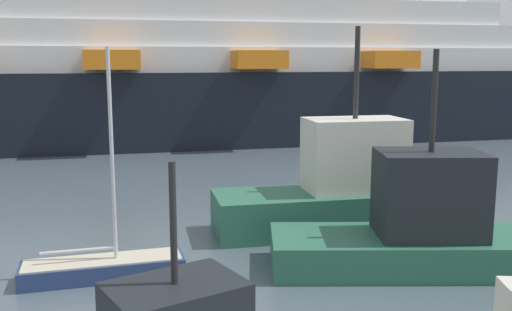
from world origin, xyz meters
TOP-DOWN VIEW (x-y plane):
  - sailboat_2 at (-6.47, 10.78)m, footprint 4.44×1.23m
  - fishing_boat_0 at (2.33, 9.02)m, footprint 8.59×4.83m
  - fishing_boat_1 at (1.94, 13.18)m, footprint 9.17×3.33m

SIDE VIEW (x-z plane):
  - sailboat_2 at x=-6.47m, z-range -2.83..3.52m
  - fishing_boat_0 at x=2.33m, z-range -1.95..4.34m
  - fishing_boat_1 at x=1.94m, z-range -2.17..4.95m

